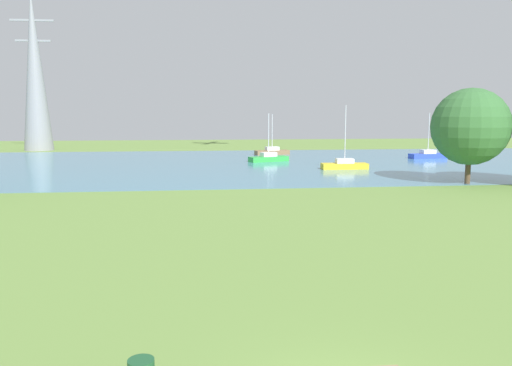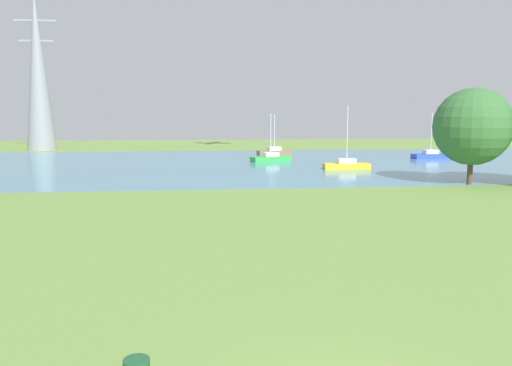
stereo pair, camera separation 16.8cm
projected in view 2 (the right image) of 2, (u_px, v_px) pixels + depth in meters
The scene contains 8 objects.
ground_plane at pixel (247, 209), 31.61m from camera, with size 160.00×160.00×0.00m, color olive.
water_surface at pixel (225, 164), 59.19m from camera, with size 140.00×40.00×0.02m, color teal.
sailboat_brown at pixel (274, 152), 71.58m from camera, with size 5.01×2.53×5.61m.
sailboat_yellow at pixel (347, 165), 53.37m from camera, with size 4.83×1.61×6.61m.
sailboat_blue at pixel (430, 155), 65.74m from camera, with size 4.96×2.13×5.81m.
sailboat_green at pixel (271, 158), 61.55m from camera, with size 5.03×3.01×5.74m.
tree_west_near at pixel (472, 127), 41.77m from camera, with size 6.31×6.31×7.89m.
electricity_pylon at pixel (38, 70), 78.39m from camera, with size 6.40×4.40×24.57m.
Camera 2 is at (-2.78, -8.98, 5.91)m, focal length 35.92 mm.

